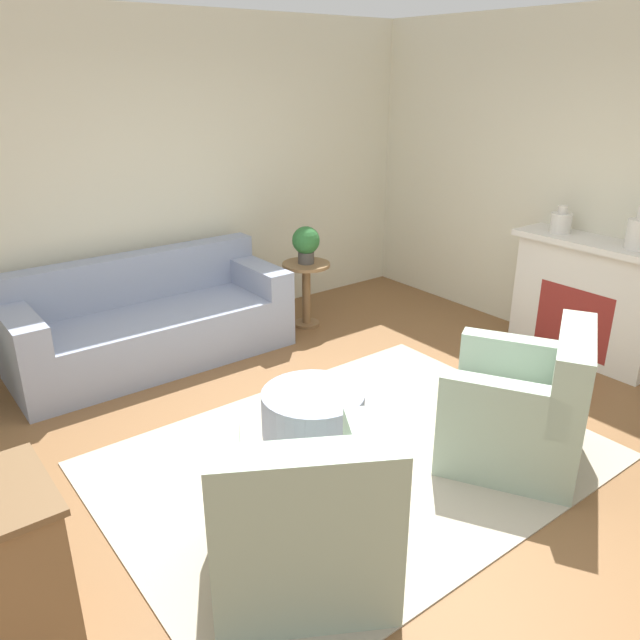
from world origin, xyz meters
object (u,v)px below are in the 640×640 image
(armchair_right, at_px, (522,410))
(vase_mantel_near, at_px, (561,222))
(vase_mantel_far, at_px, (640,233))
(couch, at_px, (151,324))
(side_table, at_px, (306,284))
(armchair_left, at_px, (302,522))
(ottoman_table, at_px, (313,413))
(potted_plant_on_side_table, at_px, (306,242))

(armchair_right, height_order, vase_mantel_near, vase_mantel_near)
(armchair_right, distance_m, vase_mantel_far, 1.91)
(couch, bearing_deg, side_table, -7.34)
(armchair_left, relative_size, side_table, 1.77)
(armchair_right, distance_m, vase_mantel_near, 2.10)
(couch, distance_m, side_table, 1.50)
(ottoman_table, xyz_separation_m, vase_mantel_near, (2.68, 0.09, 0.84))
(ottoman_table, distance_m, potted_plant_on_side_table, 2.22)
(armchair_left, xyz_separation_m, vase_mantel_far, (3.39, 0.29, 0.81))
(armchair_right, relative_size, side_table, 1.77)
(armchair_left, relative_size, armchair_right, 1.00)
(armchair_left, xyz_separation_m, side_table, (1.96, 2.62, 0.07))
(armchair_right, relative_size, vase_mantel_near, 4.91)
(couch, distance_m, ottoman_table, 1.97)
(armchair_right, xyz_separation_m, vase_mantel_near, (1.70, 0.95, 0.77))
(vase_mantel_far, distance_m, potted_plant_on_side_table, 2.76)
(armchair_right, bearing_deg, vase_mantel_far, 9.54)
(couch, relative_size, armchair_right, 2.05)
(vase_mantel_far, bearing_deg, armchair_left, -175.18)
(potted_plant_on_side_table, bearing_deg, armchair_left, -126.77)
(armchair_right, xyz_separation_m, side_table, (0.26, 2.62, 0.07))
(couch, height_order, armchair_right, armchair_right)
(ottoman_table, distance_m, side_table, 2.16)
(side_table, relative_size, vase_mantel_near, 2.77)
(couch, xyz_separation_m, ottoman_table, (0.24, -1.95, -0.04))
(armchair_left, relative_size, potted_plant_on_side_table, 3.18)
(ottoman_table, height_order, side_table, side_table)
(vase_mantel_near, xyz_separation_m, vase_mantel_far, (0.00, -0.66, 0.04))
(side_table, xyz_separation_m, vase_mantel_far, (1.44, -2.33, 0.74))
(ottoman_table, bearing_deg, vase_mantel_far, -12.03)
(side_table, bearing_deg, potted_plant_on_side_table, -63.43)
(couch, xyz_separation_m, vase_mantel_near, (2.93, -1.86, 0.80))
(armchair_left, bearing_deg, potted_plant_on_side_table, 53.23)
(armchair_right, height_order, vase_mantel_far, vase_mantel_far)
(side_table, height_order, vase_mantel_near, vase_mantel_near)
(potted_plant_on_side_table, bearing_deg, vase_mantel_near, -49.23)
(armchair_left, bearing_deg, couch, 80.56)
(armchair_left, height_order, ottoman_table, armchair_left)
(armchair_right, bearing_deg, ottoman_table, 138.85)
(couch, relative_size, side_table, 3.65)
(vase_mantel_near, bearing_deg, side_table, 130.77)
(potted_plant_on_side_table, bearing_deg, armchair_right, -95.73)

